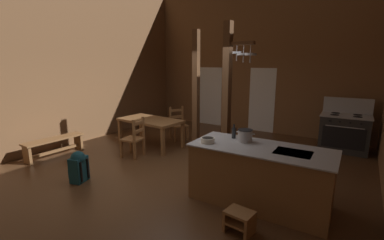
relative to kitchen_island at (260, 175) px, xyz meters
name	(u,v)px	position (x,y,z in m)	size (l,w,h in m)	color
ground_plane	(174,175)	(-1.85, 0.21, -0.52)	(7.90, 9.43, 0.10)	#4C301C
wall_back	(254,60)	(-1.85, 4.60, 1.85)	(7.90, 0.14, 4.62)	brown
wall_left	(60,59)	(-5.48, 0.21, 1.85)	(0.14, 9.43, 4.62)	brown
glazed_door_back_left	(209,96)	(-3.45, 4.52, 0.56)	(1.00, 0.01, 2.05)	white
glazed_panel_back_right	(262,100)	(-1.50, 4.52, 0.56)	(0.84, 0.01, 2.05)	white
kitchen_island	(260,175)	(0.00, 0.00, 0.00)	(2.18, 1.01, 0.93)	brown
stove_range	(344,132)	(0.94, 3.72, 0.02)	(1.16, 0.85, 1.32)	#282828
support_post_with_pot_rack	(228,95)	(-0.97, 0.84, 1.14)	(0.66, 0.27, 2.97)	brown
support_post_center	(196,93)	(-2.20, 1.62, 1.02)	(0.14, 0.14, 2.97)	brown
step_stool	(239,220)	(0.05, -0.89, -0.29)	(0.39, 0.32, 0.30)	olive
dining_table	(150,122)	(-3.46, 1.35, 0.19)	(1.75, 1.00, 0.74)	brown
ladderback_chair_near_window	(178,124)	(-3.22, 2.29, -0.01)	(0.61, 0.61, 0.95)	olive
ladderback_chair_by_post	(134,138)	(-3.23, 0.49, -0.01)	(0.51, 0.51, 0.95)	olive
bench_along_left_wall	(54,144)	(-4.89, -0.51, -0.16)	(0.40, 1.39, 0.44)	brown
backpack	(79,166)	(-3.13, -1.07, -0.15)	(0.36, 0.37, 0.60)	#194756
stockpot_on_counter	(245,136)	(-0.33, 0.15, 0.57)	(0.32, 0.24, 0.20)	#A8AAB2
mixing_bowl_on_counter	(208,140)	(-0.82, -0.23, 0.51)	(0.23, 0.23, 0.08)	silver
bottle_tall_on_counter	(234,133)	(-0.57, 0.24, 0.56)	(0.07, 0.07, 0.25)	#1E2328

